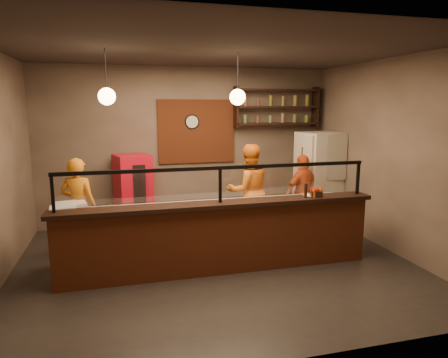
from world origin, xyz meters
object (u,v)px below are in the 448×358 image
object	(u,v)px
fridge	(319,178)
red_cooler	(133,193)
cook_left	(79,206)
condiment_caddy	(316,194)
cook_mid	(249,191)
pepper_mill	(306,191)
wall_clock	(192,122)
pizza_dough	(218,206)
cook_right	(303,193)

from	to	relation	value
fridge	red_cooler	world-z (taller)	fridge
cook_left	fridge	world-z (taller)	fridge
red_cooler	condiment_caddy	world-z (taller)	red_cooler
condiment_caddy	cook_mid	bearing A→B (deg)	110.45
pepper_mill	wall_clock	bearing A→B (deg)	113.48
fridge	condiment_caddy	size ratio (longest dim) A/B	11.42
fridge	pepper_mill	size ratio (longest dim) A/B	8.83
condiment_caddy	pepper_mill	bearing A→B (deg)	-177.71
red_cooler	pizza_dough	bearing A→B (deg)	-75.93
wall_clock	pizza_dough	bearing A→B (deg)	-90.87
cook_right	fridge	world-z (taller)	fridge
cook_right	fridge	bearing A→B (deg)	-162.82
wall_clock	cook_right	xyz separation A→B (m)	(1.95, -1.22, -1.35)
cook_mid	red_cooler	distance (m)	2.27
cook_left	cook_right	distance (m)	4.11
cook_left	condiment_caddy	bearing A→B (deg)	179.22
cook_left	pizza_dough	distance (m)	2.31
wall_clock	red_cooler	xyz separation A→B (m)	(-1.24, -0.31, -1.35)
fridge	red_cooler	distance (m)	3.78
pizza_dough	condiment_caddy	world-z (taller)	condiment_caddy
wall_clock	condiment_caddy	world-z (taller)	wall_clock
cook_left	red_cooler	bearing A→B (deg)	-108.82
cook_mid	condiment_caddy	distance (m)	1.65
red_cooler	pizza_dough	size ratio (longest dim) A/B	3.07
cook_left	pepper_mill	xyz separation A→B (m)	(3.37, -1.36, 0.36)
fridge	pizza_dough	distance (m)	2.96
red_cooler	wall_clock	bearing A→B (deg)	-2.32
cook_right	red_cooler	bearing A→B (deg)	-34.72
condiment_caddy	cook_left	bearing A→B (deg)	159.11
red_cooler	pizza_dough	world-z (taller)	red_cooler
condiment_caddy	pizza_dough	bearing A→B (deg)	162.94
wall_clock	red_cooler	size ratio (longest dim) A/B	0.20
cook_mid	pizza_dough	bearing A→B (deg)	49.52
cook_mid	fridge	bearing A→B (deg)	-167.52
pizza_dough	condiment_caddy	xyz separation A→B (m)	(1.43, -0.44, 0.20)
fridge	red_cooler	xyz separation A→B (m)	(-3.74, 0.51, -0.20)
fridge	cook_right	bearing A→B (deg)	-153.78
cook_left	red_cooler	world-z (taller)	cook_left
cook_right	pizza_dough	size ratio (longest dim) A/B	3.09
fridge	cook_left	bearing A→B (deg)	177.83
cook_mid	cook_right	bearing A→B (deg)	179.87
cook_left	pizza_dough	world-z (taller)	cook_left
red_cooler	pepper_mill	xyz separation A→B (m)	(2.45, -2.49, 0.42)
fridge	wall_clock	bearing A→B (deg)	152.10
wall_clock	cook_mid	distance (m)	1.94
pizza_dough	pepper_mill	bearing A→B (deg)	-19.62
cook_left	condiment_caddy	world-z (taller)	cook_left
cook_mid	pepper_mill	size ratio (longest dim) A/B	8.10
pizza_dough	red_cooler	bearing A→B (deg)	120.46
cook_right	pizza_dough	xyz separation A→B (m)	(-1.99, -1.14, 0.15)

